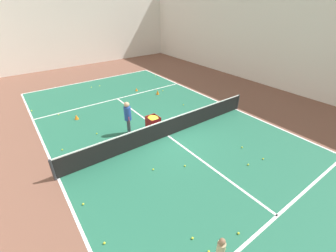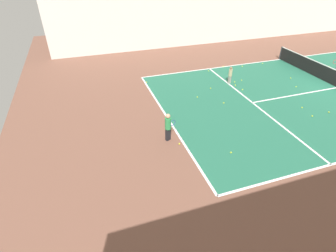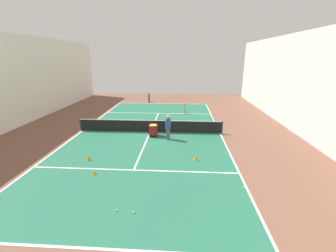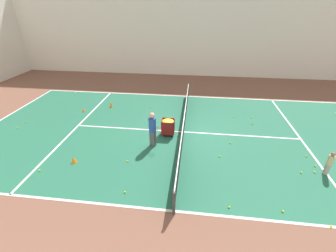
# 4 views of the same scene
# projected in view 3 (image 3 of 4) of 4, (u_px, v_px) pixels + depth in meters

# --- Properties ---
(ground_plane) EXTENTS (36.77, 36.77, 0.00)m
(ground_plane) POSITION_uv_depth(u_px,v_px,m) (150.00, 132.00, 17.00)
(ground_plane) COLOR brown
(court_playing_area) EXTENTS (10.52, 21.66, 0.00)m
(court_playing_area) POSITION_uv_depth(u_px,v_px,m) (150.00, 132.00, 17.00)
(court_playing_area) COLOR #23664C
(court_playing_area) RESTS_ON ground
(line_baseline_near) EXTENTS (10.52, 0.10, 0.00)m
(line_baseline_near) POSITION_uv_depth(u_px,v_px,m) (163.00, 104.00, 27.33)
(line_baseline_near) COLOR white
(line_baseline_near) RESTS_ON ground
(line_baseline_far) EXTENTS (10.52, 0.10, 0.00)m
(line_baseline_far) POSITION_uv_depth(u_px,v_px,m) (99.00, 249.00, 6.68)
(line_baseline_far) COLOR white
(line_baseline_far) RESTS_ON ground
(line_sideline_left) EXTENTS (0.10, 21.66, 0.00)m
(line_sideline_left) POSITION_uv_depth(u_px,v_px,m) (220.00, 134.00, 16.68)
(line_sideline_left) COLOR white
(line_sideline_left) RESTS_ON ground
(line_sideline_right) EXTENTS (0.10, 21.66, 0.00)m
(line_sideline_right) POSITION_uv_depth(u_px,v_px,m) (83.00, 131.00, 17.32)
(line_sideline_right) COLOR white
(line_sideline_right) RESTS_ON ground
(line_service_near) EXTENTS (10.52, 0.10, 0.00)m
(line_service_near) POSITION_uv_depth(u_px,v_px,m) (158.00, 113.00, 22.68)
(line_service_near) COLOR white
(line_service_near) RESTS_ON ground
(line_service_far) EXTENTS (10.52, 0.10, 0.00)m
(line_service_far) POSITION_uv_depth(u_px,v_px,m) (134.00, 170.00, 11.32)
(line_service_far) COLOR white
(line_service_far) RESTS_ON ground
(line_centre_service) EXTENTS (0.10, 11.91, 0.00)m
(line_centre_service) POSITION_uv_depth(u_px,v_px,m) (150.00, 132.00, 17.00)
(line_centre_service) COLOR white
(line_centre_service) RESTS_ON ground
(hall_enclosure_left) EXTENTS (0.15, 33.07, 7.21)m
(hall_enclosure_left) POSITION_uv_depth(u_px,v_px,m) (307.00, 85.00, 15.28)
(hall_enclosure_left) COLOR silver
(hall_enclosure_left) RESTS_ON ground
(hall_enclosure_right) EXTENTS (0.15, 33.07, 7.21)m
(hall_enclosure_right) POSITION_uv_depth(u_px,v_px,m) (3.00, 83.00, 16.60)
(hall_enclosure_right) COLOR silver
(hall_enclosure_right) RESTS_ON ground
(tennis_net) EXTENTS (10.82, 0.10, 0.96)m
(tennis_net) POSITION_uv_depth(u_px,v_px,m) (150.00, 126.00, 16.86)
(tennis_net) COLOR #2D2D33
(tennis_net) RESTS_ON ground
(player_near_baseline) EXTENTS (0.39, 0.58, 1.31)m
(player_near_baseline) POSITION_uv_depth(u_px,v_px,m) (149.00, 97.00, 27.73)
(player_near_baseline) COLOR black
(player_near_baseline) RESTS_ON ground
(coach_at_net) EXTENTS (0.47, 0.71, 1.74)m
(coach_at_net) POSITION_uv_depth(u_px,v_px,m) (168.00, 125.00, 15.29)
(coach_at_net) COLOR #4C4C56
(coach_at_net) RESTS_ON ground
(child_midcourt) EXTENTS (0.24, 0.24, 1.07)m
(child_midcourt) POSITION_uv_depth(u_px,v_px,m) (185.00, 108.00, 22.26)
(child_midcourt) COLOR gray
(child_midcourt) RESTS_ON ground
(ball_cart) EXTENTS (0.58, 0.65, 0.86)m
(ball_cart) POSITION_uv_depth(u_px,v_px,m) (153.00, 128.00, 16.03)
(ball_cart) COLOR maroon
(ball_cart) RESTS_ON ground
(training_cone_0) EXTENTS (0.22, 0.22, 0.32)m
(training_cone_0) POSITION_uv_depth(u_px,v_px,m) (89.00, 157.00, 12.38)
(training_cone_0) COLOR orange
(training_cone_0) RESTS_ON ground
(training_cone_1) EXTENTS (0.24, 0.24, 0.27)m
(training_cone_1) POSITION_uv_depth(u_px,v_px,m) (196.00, 157.00, 12.42)
(training_cone_1) COLOR orange
(training_cone_1) RESTS_ON ground
(training_cone_2) EXTENTS (0.21, 0.21, 0.22)m
(training_cone_2) POSITION_uv_depth(u_px,v_px,m) (94.00, 172.00, 10.89)
(training_cone_2) COLOR orange
(training_cone_2) RESTS_ON ground
(tennis_ball_0) EXTENTS (0.07, 0.07, 0.07)m
(tennis_ball_0) POSITION_uv_depth(u_px,v_px,m) (145.00, 103.00, 27.65)
(tennis_ball_0) COLOR yellow
(tennis_ball_0) RESTS_ON ground
(tennis_ball_1) EXTENTS (0.07, 0.07, 0.07)m
(tennis_ball_1) POSITION_uv_depth(u_px,v_px,m) (189.00, 144.00, 14.64)
(tennis_ball_1) COLOR yellow
(tennis_ball_1) RESTS_ON ground
(tennis_ball_2) EXTENTS (0.07, 0.07, 0.07)m
(tennis_ball_2) POSITION_uv_depth(u_px,v_px,m) (181.00, 110.00, 23.85)
(tennis_ball_2) COLOR yellow
(tennis_ball_2) RESTS_ON ground
(tennis_ball_3) EXTENTS (0.07, 0.07, 0.07)m
(tennis_ball_3) POSITION_uv_depth(u_px,v_px,m) (212.00, 126.00, 18.45)
(tennis_ball_3) COLOR yellow
(tennis_ball_3) RESTS_ON ground
(tennis_ball_4) EXTENTS (0.07, 0.07, 0.07)m
(tennis_ball_4) POSITION_uv_depth(u_px,v_px,m) (130.00, 121.00, 19.88)
(tennis_ball_4) COLOR yellow
(tennis_ball_4) RESTS_ON ground
(tennis_ball_5) EXTENTS (0.07, 0.07, 0.07)m
(tennis_ball_5) POSITION_uv_depth(u_px,v_px,m) (173.00, 114.00, 22.27)
(tennis_ball_5) COLOR yellow
(tennis_ball_5) RESTS_ON ground
(tennis_ball_6) EXTENTS (0.07, 0.07, 0.07)m
(tennis_ball_6) POSITION_uv_depth(u_px,v_px,m) (100.00, 142.00, 14.88)
(tennis_ball_6) COLOR yellow
(tennis_ball_6) RESTS_ON ground
(tennis_ball_7) EXTENTS (0.07, 0.07, 0.07)m
(tennis_ball_7) POSITION_uv_depth(u_px,v_px,m) (174.00, 108.00, 25.06)
(tennis_ball_7) COLOR yellow
(tennis_ball_7) RESTS_ON ground
(tennis_ball_8) EXTENTS (0.07, 0.07, 0.07)m
(tennis_ball_8) POSITION_uv_depth(u_px,v_px,m) (133.00, 118.00, 20.91)
(tennis_ball_8) COLOR yellow
(tennis_ball_8) RESTS_ON ground
(tennis_ball_9) EXTENTS (0.07, 0.07, 0.07)m
(tennis_ball_9) POSITION_uv_depth(u_px,v_px,m) (211.00, 169.00, 11.32)
(tennis_ball_9) COLOR yellow
(tennis_ball_9) RESTS_ON ground
(tennis_ball_10) EXTENTS (0.07, 0.07, 0.07)m
(tennis_ball_10) POSITION_uv_depth(u_px,v_px,m) (177.00, 125.00, 18.54)
(tennis_ball_10) COLOR yellow
(tennis_ball_10) RESTS_ON ground
(tennis_ball_11) EXTENTS (0.07, 0.07, 0.07)m
(tennis_ball_11) POSITION_uv_depth(u_px,v_px,m) (164.00, 110.00, 24.10)
(tennis_ball_11) COLOR yellow
(tennis_ball_11) RESTS_ON ground
(tennis_ball_12) EXTENTS (0.07, 0.07, 0.07)m
(tennis_ball_12) POSITION_uv_depth(u_px,v_px,m) (244.00, 187.00, 9.78)
(tennis_ball_12) COLOR yellow
(tennis_ball_12) RESTS_ON ground
(tennis_ball_13) EXTENTS (0.07, 0.07, 0.07)m
(tennis_ball_13) POSITION_uv_depth(u_px,v_px,m) (180.00, 114.00, 22.29)
(tennis_ball_13) COLOR yellow
(tennis_ball_13) RESTS_ON ground
(tennis_ball_14) EXTENTS (0.07, 0.07, 0.07)m
(tennis_ball_14) POSITION_uv_depth(u_px,v_px,m) (199.00, 104.00, 26.96)
(tennis_ball_14) COLOR yellow
(tennis_ball_14) RESTS_ON ground
(tennis_ball_15) EXTENTS (0.07, 0.07, 0.07)m
(tennis_ball_15) POSITION_uv_depth(u_px,v_px,m) (132.00, 106.00, 26.02)
(tennis_ball_15) COLOR yellow
(tennis_ball_15) RESTS_ON ground
(tennis_ball_16) EXTENTS (0.07, 0.07, 0.07)m
(tennis_ball_16) POSITION_uv_depth(u_px,v_px,m) (184.00, 114.00, 22.08)
(tennis_ball_16) COLOR yellow
(tennis_ball_16) RESTS_ON ground
(tennis_ball_17) EXTENTS (0.07, 0.07, 0.07)m
(tennis_ball_17) POSITION_uv_depth(u_px,v_px,m) (206.00, 113.00, 22.64)
(tennis_ball_17) COLOR yellow
(tennis_ball_17) RESTS_ON ground
(tennis_ball_18) EXTENTS (0.07, 0.07, 0.07)m
(tennis_ball_18) POSITION_uv_depth(u_px,v_px,m) (209.00, 120.00, 20.11)
(tennis_ball_18) COLOR yellow
(tennis_ball_18) RESTS_ON ground
(tennis_ball_19) EXTENTS (0.07, 0.07, 0.07)m
(tennis_ball_19) POSITION_uv_depth(u_px,v_px,m) (117.00, 210.00, 8.30)
(tennis_ball_19) COLOR yellow
(tennis_ball_19) RESTS_ON ground
(tennis_ball_21) EXTENTS (0.07, 0.07, 0.07)m
(tennis_ball_21) POSITION_uv_depth(u_px,v_px,m) (75.00, 162.00, 12.15)
(tennis_ball_21) COLOR yellow
(tennis_ball_21) RESTS_ON ground
(tennis_ball_22) EXTENTS (0.07, 0.07, 0.07)m
(tennis_ball_22) POSITION_uv_depth(u_px,v_px,m) (186.00, 116.00, 21.54)
(tennis_ball_22) COLOR yellow
(tennis_ball_22) RESTS_ON ground
(tennis_ball_23) EXTENTS (0.07, 0.07, 0.07)m
(tennis_ball_23) POSITION_uv_depth(u_px,v_px,m) (212.00, 117.00, 21.32)
(tennis_ball_23) COLOR yellow
(tennis_ball_23) RESTS_ON ground
(tennis_ball_24) EXTENTS (0.07, 0.07, 0.07)m
(tennis_ball_24) POSITION_uv_depth(u_px,v_px,m) (142.00, 118.00, 20.73)
(tennis_ball_24) COLOR yellow
(tennis_ball_24) RESTS_ON ground
(tennis_ball_25) EXTENTS (0.07, 0.07, 0.07)m
(tennis_ball_25) POSITION_uv_depth(u_px,v_px,m) (134.00, 212.00, 8.21)
(tennis_ball_25) COLOR yellow
(tennis_ball_25) RESTS_ON ground
(tennis_ball_26) EXTENTS (0.07, 0.07, 0.07)m
(tennis_ball_26) POSITION_uv_depth(u_px,v_px,m) (215.00, 142.00, 14.94)
(tennis_ball_26) COLOR yellow
(tennis_ball_26) RESTS_ON ground
(tennis_ball_27) EXTENTS (0.07, 0.07, 0.07)m
(tennis_ball_27) POSITION_uv_depth(u_px,v_px,m) (164.00, 123.00, 19.17)
(tennis_ball_27) COLOR yellow
(tennis_ball_27) RESTS_ON ground
(tennis_ball_28) EXTENTS (0.07, 0.07, 0.07)m
(tennis_ball_28) POSITION_uv_depth(u_px,v_px,m) (156.00, 133.00, 16.70)
(tennis_ball_28) COLOR yellow
(tennis_ball_28) RESTS_ON ground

